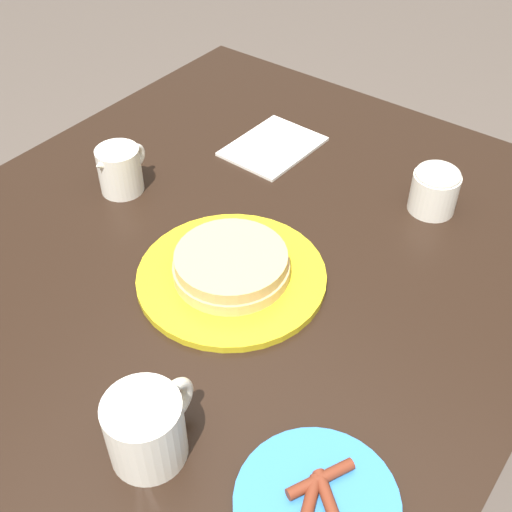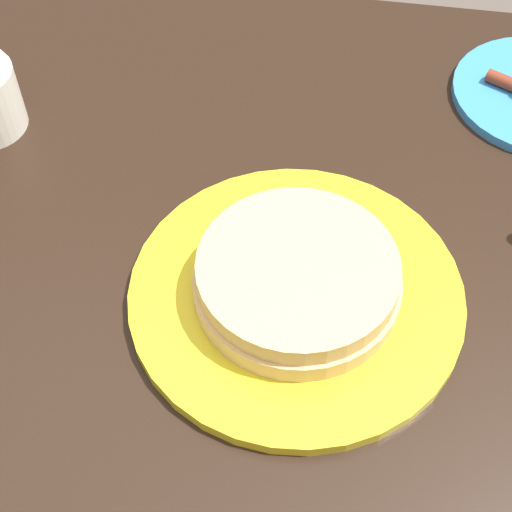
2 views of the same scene
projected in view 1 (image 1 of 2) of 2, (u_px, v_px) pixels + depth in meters
The scene contains 8 objects.
ground_plane at pixel (239, 484), 1.53m from camera, with size 8.00×8.00×0.00m, color #51473F.
dining_table at pixel (232, 304), 1.10m from camera, with size 1.15×0.98×0.75m.
pancake_plate at pixel (231, 270), 0.96m from camera, with size 0.29×0.29×0.05m.
side_plate_bacon at pixel (317, 502), 0.70m from camera, with size 0.19×0.19×0.02m.
coffee_mug at pixel (147, 427), 0.73m from camera, with size 0.12×0.09×0.09m.
creamer_pitcher at pixel (119, 169), 1.11m from camera, with size 0.11×0.08×0.09m.
sugar_bowl at pixel (435, 188), 1.07m from camera, with size 0.08×0.08×0.09m.
napkin at pixel (273, 146), 1.23m from camera, with size 0.19×0.14×0.01m.
Camera 1 is at (-0.58, -0.49, 1.43)m, focal length 45.00 mm.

